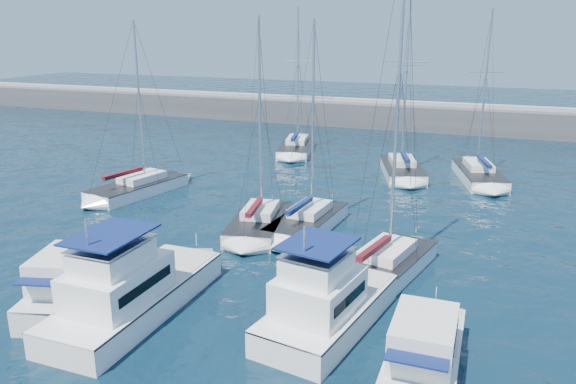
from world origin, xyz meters
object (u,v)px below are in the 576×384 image
(motor_yacht_stbd_outer, at_px, (424,356))
(sailboat_mid_c, at_px, (307,222))
(sailboat_mid_d, at_px, (384,265))
(sailboat_back_c, at_px, (479,174))
(motor_yacht_stbd_inner, at_px, (325,305))
(sailboat_back_b, at_px, (402,170))
(motor_yacht_port_inner, at_px, (130,293))
(sailboat_mid_a, at_px, (138,188))
(sailboat_mid_b, at_px, (259,223))
(sailboat_back_a, at_px, (297,147))
(motor_yacht_port_outer, at_px, (70,285))

(motor_yacht_stbd_outer, height_order, sailboat_mid_c, sailboat_mid_c)
(sailboat_mid_d, bearing_deg, sailboat_back_c, 92.73)
(motor_yacht_stbd_inner, relative_size, sailboat_back_b, 0.55)
(motor_yacht_port_inner, height_order, sailboat_mid_a, sailboat_mid_a)
(sailboat_mid_b, bearing_deg, sailboat_mid_d, -34.41)
(motor_yacht_stbd_inner, bearing_deg, sailboat_back_c, 89.78)
(motor_yacht_port_inner, height_order, sailboat_mid_c, sailboat_mid_c)
(sailboat_mid_d, relative_size, sailboat_back_c, 1.23)
(sailboat_mid_c, xyz_separation_m, sailboat_mid_d, (6.02, -5.14, 0.05))
(sailboat_mid_d, xyz_separation_m, sailboat_back_b, (-2.75, 21.10, -0.04))
(sailboat_back_b, bearing_deg, sailboat_back_a, 137.30)
(motor_yacht_stbd_outer, bearing_deg, motor_yacht_port_inner, 178.55)
(motor_yacht_port_inner, relative_size, sailboat_back_c, 0.69)
(motor_yacht_port_outer, height_order, motor_yacht_stbd_outer, same)
(sailboat_back_a, relative_size, sailboat_back_b, 0.99)
(sailboat_mid_c, xyz_separation_m, sailboat_back_b, (3.28, 15.97, 0.01))
(motor_yacht_stbd_outer, bearing_deg, sailboat_back_a, 115.99)
(sailboat_back_a, relative_size, sailboat_back_c, 1.04)
(motor_yacht_stbd_outer, bearing_deg, motor_yacht_port_outer, 178.88)
(motor_yacht_stbd_outer, height_order, sailboat_back_c, sailboat_back_c)
(sailboat_mid_d, bearing_deg, sailboat_back_a, 131.07)
(motor_yacht_stbd_outer, xyz_separation_m, sailboat_mid_d, (-3.24, 8.51, -0.38))
(sailboat_mid_b, height_order, sailboat_mid_c, sailboat_mid_b)
(sailboat_mid_c, bearing_deg, sailboat_back_c, 64.21)
(motor_yacht_stbd_outer, distance_m, sailboat_mid_a, 29.29)
(motor_yacht_stbd_outer, xyz_separation_m, sailboat_back_b, (-5.98, 29.62, -0.42))
(sailboat_mid_b, distance_m, sailboat_mid_d, 9.60)
(sailboat_mid_c, bearing_deg, motor_yacht_stbd_inner, -63.10)
(sailboat_mid_d, bearing_deg, sailboat_mid_c, 151.77)
(sailboat_mid_a, xyz_separation_m, sailboat_mid_c, (14.97, -2.80, 0.01))
(sailboat_back_a, xyz_separation_m, sailboat_back_b, (11.97, -5.60, 0.01))
(motor_yacht_stbd_inner, xyz_separation_m, motor_yacht_stbd_outer, (4.46, -2.10, -0.19))
(motor_yacht_stbd_inner, distance_m, sailboat_mid_a, 24.44)
(sailboat_mid_a, bearing_deg, sailboat_mid_b, -6.82)
(motor_yacht_port_outer, relative_size, sailboat_mid_b, 0.53)
(motor_yacht_port_inner, relative_size, sailboat_mid_a, 0.74)
(sailboat_mid_d, relative_size, sailboat_back_b, 1.17)
(motor_yacht_port_inner, relative_size, sailboat_mid_c, 0.74)
(motor_yacht_port_outer, bearing_deg, motor_yacht_port_inner, -14.48)
(sailboat_mid_b, height_order, sailboat_mid_d, sailboat_mid_d)
(motor_yacht_port_inner, relative_size, motor_yacht_stbd_inner, 1.18)
(motor_yacht_port_inner, xyz_separation_m, motor_yacht_stbd_inner, (8.51, 2.00, 0.00))
(sailboat_back_a, bearing_deg, motor_yacht_port_inner, -95.12)
(motor_yacht_port_outer, height_order, sailboat_mid_c, sailboat_mid_c)
(motor_yacht_stbd_outer, bearing_deg, sailboat_mid_d, 109.79)
(sailboat_mid_a, height_order, sailboat_mid_b, sailboat_mid_b)
(sailboat_mid_a, relative_size, sailboat_back_b, 0.89)
(motor_yacht_stbd_inner, height_order, sailboat_mid_a, sailboat_mid_a)
(sailboat_mid_b, bearing_deg, motor_yacht_port_outer, -120.25)
(sailboat_mid_b, bearing_deg, motor_yacht_stbd_outer, -56.76)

